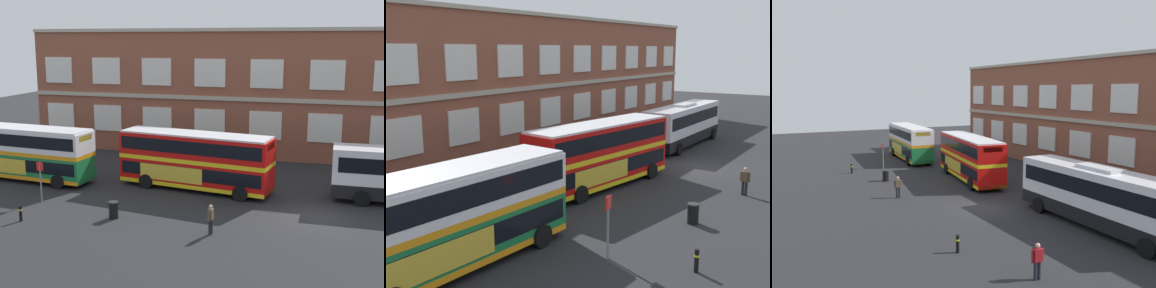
# 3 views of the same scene
# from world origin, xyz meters

# --- Properties ---
(ground_plane) EXTENTS (120.00, 120.00, 0.00)m
(ground_plane) POSITION_xyz_m (0.00, 2.00, 0.00)
(ground_plane) COLOR #232326
(brick_terminal_building) EXTENTS (55.53, 8.19, 11.51)m
(brick_terminal_building) POSITION_xyz_m (-0.14, 17.98, 5.61)
(brick_terminal_building) COLOR brown
(brick_terminal_building) RESTS_ON ground
(double_decker_near) EXTENTS (11.16, 3.48, 4.07)m
(double_decker_near) POSITION_xyz_m (-21.76, 2.47, 2.15)
(double_decker_near) COLOR #197038
(double_decker_near) RESTS_ON ground
(double_decker_middle) EXTENTS (11.25, 4.11, 4.07)m
(double_decker_middle) POSITION_xyz_m (-8.57, 3.66, 2.15)
(double_decker_middle) COLOR red
(double_decker_middle) RESTS_ON ground
(touring_coach) EXTENTS (12.02, 2.96, 3.80)m
(touring_coach) POSITION_xyz_m (6.80, 4.35, 1.91)
(touring_coach) COLOR silver
(touring_coach) RESTS_ON ground
(waiting_passenger) EXTENTS (0.30, 0.64, 1.70)m
(waiting_passenger) POSITION_xyz_m (-5.33, -4.37, 0.93)
(waiting_passenger) COLOR black
(waiting_passenger) RESTS_ON ground
(second_passenger) EXTENTS (0.26, 0.63, 1.70)m
(second_passenger) POSITION_xyz_m (10.76, -3.21, 0.93)
(second_passenger) COLOR black
(second_passenger) RESTS_ON ground
(bus_stand_flag) EXTENTS (0.44, 0.10, 2.70)m
(bus_stand_flag) POSITION_xyz_m (-17.42, -2.08, 1.64)
(bus_stand_flag) COLOR slate
(bus_stand_flag) RESTS_ON ground
(station_litter_bin) EXTENTS (0.60, 0.60, 1.03)m
(station_litter_bin) POSITION_xyz_m (-11.54, -3.54, 0.52)
(station_litter_bin) COLOR black
(station_litter_bin) RESTS_ON ground
(safety_bollard_west) EXTENTS (0.19, 0.19, 0.95)m
(safety_bollard_west) POSITION_xyz_m (6.43, -5.01, 0.49)
(safety_bollard_west) COLOR black
(safety_bollard_west) RESTS_ON ground
(safety_bollard_east) EXTENTS (0.19, 0.19, 0.95)m
(safety_bollard_east) POSITION_xyz_m (-16.57, -5.57, 0.49)
(safety_bollard_east) COLOR black
(safety_bollard_east) RESTS_ON ground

